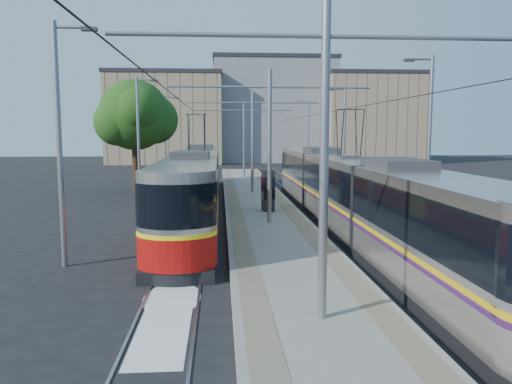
{
  "coord_description": "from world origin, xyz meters",
  "views": [
    {
      "loc": [
        -2.27,
        -14.75,
        4.48
      ],
      "look_at": [
        -0.54,
        9.15,
        1.6
      ],
      "focal_mm": 35.0,
      "sensor_mm": 36.0,
      "label": 1
    }
  ],
  "objects": [
    {
      "name": "tactile_strip_right",
      "position": [
        1.45,
        17.0,
        0.3
      ],
      "size": [
        0.7,
        50.0,
        0.01
      ],
      "primitive_type": "cube",
      "color": "gray",
      "rests_on": "platform"
    },
    {
      "name": "ground",
      "position": [
        0.0,
        0.0,
        0.0
      ],
      "size": [
        160.0,
        160.0,
        0.0
      ],
      "primitive_type": "plane",
      "color": "black",
      "rests_on": "ground"
    },
    {
      "name": "catenary",
      "position": [
        0.0,
        14.15,
        4.52
      ],
      "size": [
        9.2,
        70.0,
        7.0
      ],
      "color": "gray",
      "rests_on": "platform"
    },
    {
      "name": "street_lamps",
      "position": [
        -0.0,
        21.0,
        4.18
      ],
      "size": [
        15.18,
        38.22,
        8.0
      ],
      "color": "gray",
      "rests_on": "ground"
    },
    {
      "name": "tactile_strip_left",
      "position": [
        -1.45,
        17.0,
        0.3
      ],
      "size": [
        0.7,
        50.0,
        0.01
      ],
      "primitive_type": "cube",
      "color": "gray",
      "rests_on": "platform"
    },
    {
      "name": "shelter",
      "position": [
        0.28,
        11.56,
        1.45
      ],
      "size": [
        0.68,
        1.03,
        2.2
      ],
      "rotation": [
        0.0,
        0.0,
        0.07
      ],
      "color": "black",
      "rests_on": "platform"
    },
    {
      "name": "building_right",
      "position": [
        20.0,
        58.0,
        6.5
      ],
      "size": [
        14.28,
        10.2,
        12.98
      ],
      "color": "gray",
      "rests_on": "ground"
    },
    {
      "name": "building_centre",
      "position": [
        6.0,
        64.0,
        7.8
      ],
      "size": [
        18.36,
        14.28,
        15.58
      ],
      "color": "gray",
      "rests_on": "ground"
    },
    {
      "name": "rails",
      "position": [
        0.0,
        17.0,
        0.02
      ],
      "size": [
        8.71,
        70.0,
        0.03
      ],
      "color": "gray",
      "rests_on": "ground"
    },
    {
      "name": "platform",
      "position": [
        0.0,
        17.0,
        0.15
      ],
      "size": [
        4.0,
        50.0,
        0.3
      ],
      "primitive_type": "cube",
      "color": "gray",
      "rests_on": "ground"
    },
    {
      "name": "tree",
      "position": [
        -8.23,
        23.39,
        5.65
      ],
      "size": [
        5.75,
        5.32,
        8.36
      ],
      "color": "#382314",
      "rests_on": "ground"
    },
    {
      "name": "track_arrow",
      "position": [
        -3.6,
        -3.0,
        0.01
      ],
      "size": [
        1.2,
        5.0,
        0.01
      ],
      "primitive_type": "cube",
      "color": "silver",
      "rests_on": "ground"
    },
    {
      "name": "building_left",
      "position": [
        -10.0,
        60.0,
        6.49
      ],
      "size": [
        16.32,
        12.24,
        12.96
      ],
      "color": "gray",
      "rests_on": "ground"
    },
    {
      "name": "tram_right",
      "position": [
        3.6,
        7.63,
        1.86
      ],
      "size": [
        2.43,
        31.08,
        5.5
      ],
      "color": "black",
      "rests_on": "ground"
    },
    {
      "name": "tram_left",
      "position": [
        -3.6,
        14.35,
        1.71
      ],
      "size": [
        2.43,
        29.93,
        5.5
      ],
      "color": "black",
      "rests_on": "ground"
    }
  ]
}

